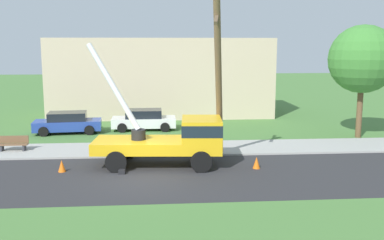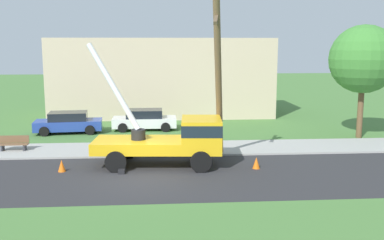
{
  "view_description": "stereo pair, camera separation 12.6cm",
  "coord_description": "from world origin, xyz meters",
  "px_view_note": "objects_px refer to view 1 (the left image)",
  "views": [
    {
      "loc": [
        0.65,
        -19.3,
        5.86
      ],
      "look_at": [
        2.47,
        3.35,
        2.0
      ],
      "focal_mm": 41.43,
      "sensor_mm": 36.0,
      "label": 1
    },
    {
      "loc": [
        0.77,
        -19.31,
        5.86
      ],
      "look_at": [
        2.47,
        3.35,
        2.0
      ],
      "focal_mm": 41.43,
      "sensor_mm": 36.0,
      "label": 2
    }
  ],
  "objects_px": {
    "utility_truck": "(175,137)",
    "park_bench": "(13,144)",
    "parked_sedan_blue": "(68,123)",
    "traffic_cone_behind": "(62,166)",
    "leaning_utility_pole": "(219,79)",
    "roadside_tree_near": "(363,59)",
    "traffic_cone_ahead": "(256,163)",
    "parked_sedan_white": "(144,120)"
  },
  "relations": [
    {
      "from": "utility_truck",
      "to": "park_bench",
      "type": "bearing_deg",
      "value": 158.74
    },
    {
      "from": "utility_truck",
      "to": "parked_sedan_blue",
      "type": "xyz_separation_m",
      "value": [
        -6.85,
        8.67,
        -0.7
      ]
    },
    {
      "from": "traffic_cone_behind",
      "to": "utility_truck",
      "type": "bearing_deg",
      "value": 7.67
    },
    {
      "from": "leaning_utility_pole",
      "to": "roadside_tree_near",
      "type": "bearing_deg",
      "value": 29.25
    },
    {
      "from": "leaning_utility_pole",
      "to": "traffic_cone_behind",
      "type": "bearing_deg",
      "value": -172.69
    },
    {
      "from": "utility_truck",
      "to": "traffic_cone_behind",
      "type": "distance_m",
      "value": 5.5
    },
    {
      "from": "traffic_cone_behind",
      "to": "park_bench",
      "type": "bearing_deg",
      "value": 129.96
    },
    {
      "from": "leaning_utility_pole",
      "to": "roadside_tree_near",
      "type": "xyz_separation_m",
      "value": [
        9.85,
        5.52,
        0.76
      ]
    },
    {
      "from": "utility_truck",
      "to": "traffic_cone_ahead",
      "type": "xyz_separation_m",
      "value": [
        3.87,
        -0.88,
        -1.13
      ]
    },
    {
      "from": "leaning_utility_pole",
      "to": "traffic_cone_behind",
      "type": "distance_m",
      "value": 8.51
    },
    {
      "from": "traffic_cone_behind",
      "to": "roadside_tree_near",
      "type": "distance_m",
      "value": 19.1
    },
    {
      "from": "traffic_cone_behind",
      "to": "park_bench",
      "type": "distance_m",
      "value": 5.41
    },
    {
      "from": "parked_sedan_blue",
      "to": "parked_sedan_white",
      "type": "bearing_deg",
      "value": 8.86
    },
    {
      "from": "utility_truck",
      "to": "park_bench",
      "type": "height_order",
      "value": "utility_truck"
    },
    {
      "from": "utility_truck",
      "to": "parked_sedan_blue",
      "type": "bearing_deg",
      "value": 128.3
    },
    {
      "from": "park_bench",
      "to": "traffic_cone_behind",
      "type": "bearing_deg",
      "value": -50.04
    },
    {
      "from": "traffic_cone_behind",
      "to": "parked_sedan_white",
      "type": "height_order",
      "value": "parked_sedan_white"
    },
    {
      "from": "traffic_cone_ahead",
      "to": "park_bench",
      "type": "bearing_deg",
      "value": 161.23
    },
    {
      "from": "utility_truck",
      "to": "parked_sedan_blue",
      "type": "height_order",
      "value": "utility_truck"
    },
    {
      "from": "leaning_utility_pole",
      "to": "utility_truck",
      "type": "bearing_deg",
      "value": -173.56
    },
    {
      "from": "leaning_utility_pole",
      "to": "traffic_cone_ahead",
      "type": "relative_size",
      "value": 14.78
    },
    {
      "from": "traffic_cone_behind",
      "to": "roadside_tree_near",
      "type": "bearing_deg",
      "value": 20.49
    },
    {
      "from": "leaning_utility_pole",
      "to": "parked_sedan_white",
      "type": "relative_size",
      "value": 1.88
    },
    {
      "from": "traffic_cone_behind",
      "to": "parked_sedan_blue",
      "type": "height_order",
      "value": "parked_sedan_blue"
    },
    {
      "from": "traffic_cone_ahead",
      "to": "park_bench",
      "type": "xyz_separation_m",
      "value": [
        -12.68,
        4.31,
        0.18
      ]
    },
    {
      "from": "parked_sedan_white",
      "to": "park_bench",
      "type": "relative_size",
      "value": 2.75
    },
    {
      "from": "traffic_cone_ahead",
      "to": "parked_sedan_white",
      "type": "bearing_deg",
      "value": 118.64
    },
    {
      "from": "parked_sedan_blue",
      "to": "parked_sedan_white",
      "type": "height_order",
      "value": "same"
    },
    {
      "from": "utility_truck",
      "to": "parked_sedan_white",
      "type": "distance_m",
      "value": 9.66
    },
    {
      "from": "parked_sedan_blue",
      "to": "utility_truck",
      "type": "bearing_deg",
      "value": -51.7
    },
    {
      "from": "traffic_cone_behind",
      "to": "roadside_tree_near",
      "type": "height_order",
      "value": "roadside_tree_near"
    },
    {
      "from": "utility_truck",
      "to": "roadside_tree_near",
      "type": "bearing_deg",
      "value": 25.64
    },
    {
      "from": "utility_truck",
      "to": "traffic_cone_ahead",
      "type": "height_order",
      "value": "utility_truck"
    },
    {
      "from": "parked_sedan_white",
      "to": "traffic_cone_behind",
      "type": "bearing_deg",
      "value": -109.24
    },
    {
      "from": "traffic_cone_behind",
      "to": "park_bench",
      "type": "relative_size",
      "value": 0.35
    },
    {
      "from": "parked_sedan_white",
      "to": "roadside_tree_near",
      "type": "relative_size",
      "value": 0.62
    },
    {
      "from": "traffic_cone_ahead",
      "to": "parked_sedan_blue",
      "type": "distance_m",
      "value": 14.37
    },
    {
      "from": "utility_truck",
      "to": "traffic_cone_behind",
      "type": "height_order",
      "value": "utility_truck"
    },
    {
      "from": "parked_sedan_blue",
      "to": "leaning_utility_pole",
      "type": "bearing_deg",
      "value": -43.13
    },
    {
      "from": "leaning_utility_pole",
      "to": "traffic_cone_ahead",
      "type": "distance_m",
      "value": 4.44
    },
    {
      "from": "parked_sedan_white",
      "to": "parked_sedan_blue",
      "type": "bearing_deg",
      "value": -171.14
    },
    {
      "from": "parked_sedan_blue",
      "to": "roadside_tree_near",
      "type": "bearing_deg",
      "value": -8.78
    }
  ]
}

